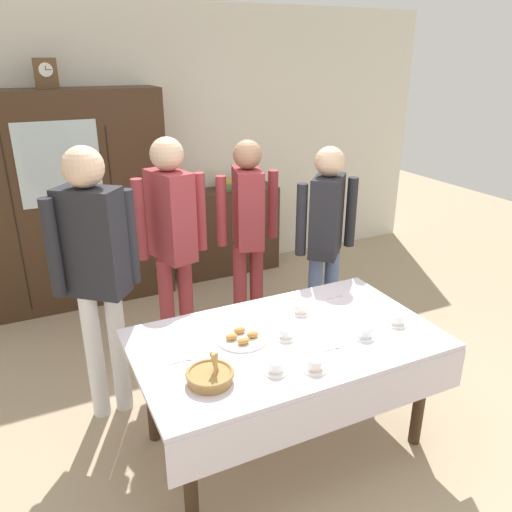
{
  "coord_description": "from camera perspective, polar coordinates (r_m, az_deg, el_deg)",
  "views": [
    {
      "loc": [
        -1.22,
        -2.35,
        2.21
      ],
      "look_at": [
        0.0,
        0.2,
        1.08
      ],
      "focal_mm": 35.22,
      "sensor_mm": 36.0,
      "label": 1
    }
  ],
  "objects": [
    {
      "name": "spoon_front_edge",
      "position": [
        2.8,
        8.82,
        -10.33
      ],
      "size": [
        0.12,
        0.02,
        0.01
      ],
      "color": "silver",
      "rests_on": "dining_table"
    },
    {
      "name": "bookshelf_low",
      "position": [
        5.43,
        -3.27,
        2.86
      ],
      "size": [
        1.09,
        0.35,
        0.91
      ],
      "color": "#3D2819",
      "rests_on": "ground"
    },
    {
      "name": "back_wall",
      "position": [
        5.22,
        -11.98,
        11.8
      ],
      "size": [
        6.4,
        0.1,
        2.7
      ],
      "primitive_type": "cube",
      "color": "silver",
      "rests_on": "ground"
    },
    {
      "name": "ground_plane",
      "position": [
        3.45,
        1.51,
        -18.09
      ],
      "size": [
        12.0,
        12.0,
        0.0
      ],
      "primitive_type": "plane",
      "color": "tan",
      "rests_on": "ground"
    },
    {
      "name": "book_stack",
      "position": [
        5.29,
        -3.39,
        8.1
      ],
      "size": [
        0.16,
        0.22,
        0.11
      ],
      "color": "#3D754C",
      "rests_on": "bookshelf_low"
    },
    {
      "name": "person_behind_table_left",
      "position": [
        3.83,
        7.96,
        2.83
      ],
      "size": [
        0.52,
        0.4,
        1.62
      ],
      "color": "slate",
      "rests_on": "ground"
    },
    {
      "name": "tea_cup_center",
      "position": [
        2.86,
        3.4,
        -8.74
      ],
      "size": [
        0.13,
        0.13,
        0.06
      ],
      "color": "white",
      "rests_on": "dining_table"
    },
    {
      "name": "mantel_clock",
      "position": [
        4.72,
        -22.77,
        18.6
      ],
      "size": [
        0.18,
        0.11,
        0.24
      ],
      "color": "brown",
      "rests_on": "wall_cabinet"
    },
    {
      "name": "spoon_near_left",
      "position": [
        3.36,
        9.25,
        -4.59
      ],
      "size": [
        0.12,
        0.02,
        0.01
      ],
      "color": "silver",
      "rests_on": "dining_table"
    },
    {
      "name": "tea_cup_far_right",
      "position": [
        3.11,
        15.71,
        -7.03
      ],
      "size": [
        0.13,
        0.13,
        0.06
      ],
      "color": "white",
      "rests_on": "dining_table"
    },
    {
      "name": "pastry_plate",
      "position": [
        2.84,
        -1.6,
        -9.27
      ],
      "size": [
        0.28,
        0.28,
        0.05
      ],
      "color": "white",
      "rests_on": "dining_table"
    },
    {
      "name": "bread_basket",
      "position": [
        2.51,
        -5.23,
        -13.42
      ],
      "size": [
        0.24,
        0.24,
        0.16
      ],
      "color": "#9E7542",
      "rests_on": "dining_table"
    },
    {
      "name": "wall_cabinet",
      "position": [
        4.87,
        -21.07,
        5.67
      ],
      "size": [
        1.84,
        0.46,
        1.96
      ],
      "color": "#3D2819",
      "rests_on": "ground"
    },
    {
      "name": "tea_cup_back_edge",
      "position": [
        3.13,
        5.1,
        -6.01
      ],
      "size": [
        0.13,
        0.13,
        0.06
      ],
      "color": "white",
      "rests_on": "dining_table"
    },
    {
      "name": "person_by_cabinet",
      "position": [
        3.96,
        -0.92,
        3.86
      ],
      "size": [
        0.52,
        0.4,
        1.64
      ],
      "color": "#933338",
      "rests_on": "ground"
    },
    {
      "name": "tea_cup_front_edge",
      "position": [
        2.61,
        6.71,
        -12.22
      ],
      "size": [
        0.13,
        0.13,
        0.06
      ],
      "color": "white",
      "rests_on": "dining_table"
    },
    {
      "name": "tea_cup_near_right",
      "position": [
        2.93,
        12.23,
        -8.57
      ],
      "size": [
        0.13,
        0.13,
        0.06
      ],
      "color": "white",
      "rests_on": "dining_table"
    },
    {
      "name": "tea_cup_near_left",
      "position": [
        2.58,
        2.25,
        -12.53
      ],
      "size": [
        0.13,
        0.13,
        0.06
      ],
      "color": "white",
      "rests_on": "dining_table"
    },
    {
      "name": "person_beside_shelf",
      "position": [
        3.12,
        -17.82,
        -0.52
      ],
      "size": [
        0.52,
        0.38,
        1.76
      ],
      "color": "silver",
      "rests_on": "ground"
    },
    {
      "name": "person_near_right_end",
      "position": [
        3.62,
        -9.54,
        2.76
      ],
      "size": [
        0.52,
        0.4,
        1.72
      ],
      "color": "#933338",
      "rests_on": "ground"
    },
    {
      "name": "dining_table",
      "position": [
        2.91,
        3.78,
        -11.1
      ],
      "size": [
        1.71,
        1.01,
        0.73
      ],
      "color": "#3D2819",
      "rests_on": "ground"
    },
    {
      "name": "spoon_far_right",
      "position": [
        2.7,
        -8.05,
        -11.64
      ],
      "size": [
        0.12,
        0.02,
        0.01
      ],
      "color": "silver",
      "rests_on": "dining_table"
    }
  ]
}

